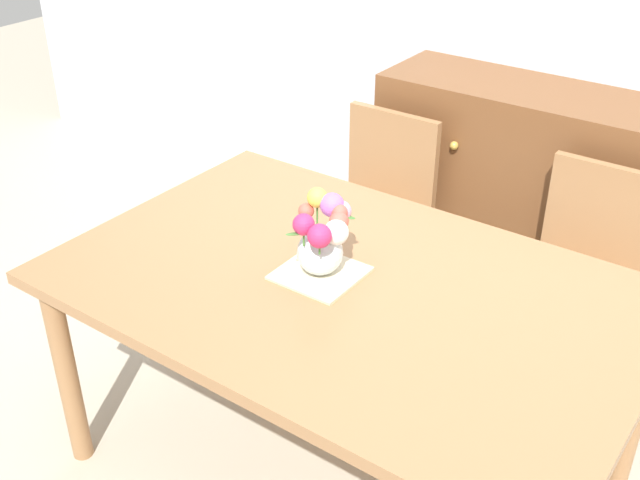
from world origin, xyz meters
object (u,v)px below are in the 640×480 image
(dining_table, at_px, (347,304))
(chair_right, at_px, (585,270))
(chair_left, at_px, (377,203))
(dresser, at_px, (536,204))
(flower_vase, at_px, (324,236))

(dining_table, height_order, chair_right, chair_right)
(chair_left, bearing_deg, dresser, -141.91)
(dining_table, height_order, dresser, dresser)
(chair_left, bearing_deg, flower_vase, 111.82)
(dining_table, bearing_deg, flower_vase, -176.83)
(flower_vase, bearing_deg, chair_right, 59.52)
(flower_vase, bearing_deg, chair_left, 111.82)
(chair_right, distance_m, dresser, 0.56)
(chair_left, height_order, dresser, dresser)
(dining_table, bearing_deg, dresser, 86.05)
(chair_left, height_order, flower_vase, flower_vase)
(dresser, height_order, flower_vase, flower_vase)
(dining_table, relative_size, chair_left, 1.95)
(chair_right, bearing_deg, flower_vase, 59.52)
(chair_left, distance_m, dresser, 0.69)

